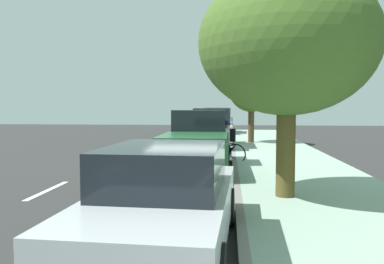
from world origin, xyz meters
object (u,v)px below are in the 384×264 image
(parked_sedan_silver_nearest, at_px, (165,200))
(parked_suv_white_mid, at_px, (213,128))
(bicycle_at_curb, at_px, (221,153))
(cyclist_with_backpack, at_px, (228,138))
(parked_suv_dark_blue_far, at_px, (219,121))
(street_tree_near_cyclist, at_px, (287,44))
(parked_pickup_green_second, at_px, (198,143))
(street_tree_mid_block, at_px, (251,89))

(parked_sedan_silver_nearest, xyz_separation_m, parked_suv_white_mid, (0.13, 13.66, 0.27))
(bicycle_at_curb, xyz_separation_m, cyclist_with_backpack, (0.23, -0.45, 0.57))
(parked_suv_dark_blue_far, bearing_deg, parked_suv_white_mid, -90.14)
(parked_sedan_silver_nearest, distance_m, parked_suv_dark_blue_far, 23.49)
(parked_sedan_silver_nearest, height_order, street_tree_near_cyclist, street_tree_near_cyclist)
(parked_suv_white_mid, relative_size, cyclist_with_backpack, 2.94)
(parked_sedan_silver_nearest, xyz_separation_m, parked_suv_dark_blue_far, (0.15, 23.48, 0.27))
(parked_pickup_green_second, distance_m, bicycle_at_curb, 1.94)
(parked_suv_white_mid, height_order, street_tree_near_cyclist, street_tree_near_cyclist)
(bicycle_at_curb, bearing_deg, cyclist_with_backpack, -63.29)
(parked_suv_white_mid, relative_size, bicycle_at_curb, 2.69)
(parked_pickup_green_second, height_order, bicycle_at_curb, parked_pickup_green_second)
(cyclist_with_backpack, bearing_deg, parked_pickup_green_second, -126.81)
(parked_suv_white_mid, bearing_deg, street_tree_near_cyclist, -79.49)
(parked_sedan_silver_nearest, xyz_separation_m, cyclist_with_backpack, (0.86, 8.22, 0.22))
(bicycle_at_curb, bearing_deg, street_tree_mid_block, 78.40)
(bicycle_at_curb, xyz_separation_m, street_tree_mid_block, (1.46, 7.12, 2.61))
(street_tree_near_cyclist, relative_size, street_tree_mid_block, 1.15)
(parked_suv_dark_blue_far, bearing_deg, parked_pickup_green_second, -90.85)
(parked_pickup_green_second, xyz_separation_m, street_tree_mid_block, (2.19, 8.84, 2.11))
(cyclist_with_backpack, distance_m, street_tree_near_cyclist, 5.82)
(parked_pickup_green_second, distance_m, cyclist_with_backpack, 1.60)
(cyclist_with_backpack, xyz_separation_m, street_tree_near_cyclist, (1.23, -5.15, 2.41))
(bicycle_at_curb, distance_m, cyclist_with_backpack, 0.77)
(street_tree_near_cyclist, bearing_deg, parked_suv_dark_blue_far, 95.43)
(bicycle_at_curb, bearing_deg, parked_sedan_silver_nearest, -94.18)
(parked_suv_dark_blue_far, xyz_separation_m, street_tree_near_cyclist, (1.94, -20.42, 2.35))
(parked_pickup_green_second, distance_m, street_tree_mid_block, 9.35)
(street_tree_mid_block, bearing_deg, street_tree_near_cyclist, -90.00)
(parked_sedan_silver_nearest, relative_size, parked_suv_dark_blue_far, 0.93)
(parked_sedan_silver_nearest, distance_m, street_tree_mid_block, 16.08)
(parked_pickup_green_second, bearing_deg, parked_sedan_silver_nearest, -89.22)
(parked_pickup_green_second, relative_size, parked_suv_white_mid, 1.13)
(bicycle_at_curb, distance_m, street_tree_mid_block, 7.72)
(street_tree_mid_block, bearing_deg, parked_suv_dark_blue_far, 104.15)
(parked_sedan_silver_nearest, bearing_deg, street_tree_mid_block, 82.45)
(cyclist_with_backpack, height_order, street_tree_near_cyclist, street_tree_near_cyclist)
(cyclist_with_backpack, distance_m, street_tree_mid_block, 7.93)
(parked_suv_dark_blue_far, bearing_deg, street_tree_mid_block, -75.85)
(parked_pickup_green_second, distance_m, parked_suv_white_mid, 6.72)
(parked_suv_white_mid, bearing_deg, parked_suv_dark_blue_far, 89.86)
(parked_pickup_green_second, height_order, cyclist_with_backpack, parked_pickup_green_second)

